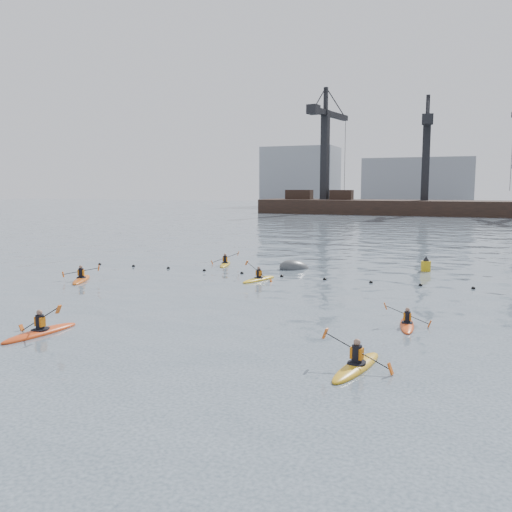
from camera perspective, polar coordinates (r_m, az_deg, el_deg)
The scene contains 12 objects.
ground at distance 16.33m, azimuth -17.39°, elevation -14.70°, with size 400.00×400.00×0.00m, color #36414E.
float_line at distance 36.18m, azimuth 5.04°, elevation -2.26°, with size 33.24×0.73×0.24m.
barge_pier at distance 122.11m, azimuth 17.16°, elevation 5.05°, with size 72.00×19.30×29.50m.
skyline at distance 162.12m, azimuth 19.32°, elevation 8.04°, with size 141.00×28.00×22.00m.
kayaker_0 at distance 24.16m, azimuth -21.75°, elevation -7.40°, with size 2.56×3.71×1.50m.
kayaker_1 at distance 18.70m, azimuth 10.53°, elevation -11.26°, with size 2.49×3.71×1.36m.
kayaker_2 at distance 36.80m, azimuth -17.92°, elevation -2.30°, with size 2.21×3.50×1.14m.
kayaker_3 at distance 35.09m, azimuth 0.30°, elevation -2.42°, with size 2.19×3.24×1.34m.
kayaker_4 at distance 24.61m, azimuth 15.61°, elevation -6.93°, with size 2.03×2.99×1.11m.
kayaker_5 at distance 41.95m, azimuth -3.27°, elevation -0.83°, with size 2.17×3.27×1.20m.
mooring_buoy at distance 40.18m, azimuth 4.10°, elevation -1.33°, with size 2.53×1.49×1.26m, color #414547.
nav_buoy at distance 40.72m, azimuth 17.45°, elevation -1.00°, with size 0.69×0.69×1.25m.
Camera 1 is at (9.73, -11.64, 6.03)m, focal length 38.00 mm.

